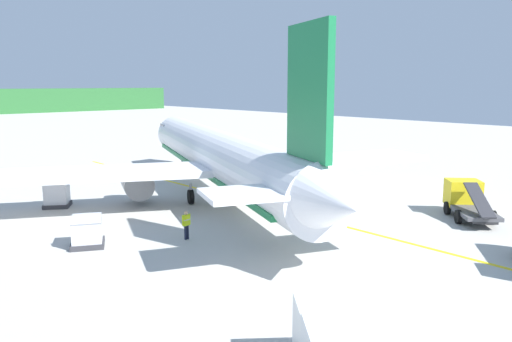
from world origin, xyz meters
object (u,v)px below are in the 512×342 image
cargo_container_mid (57,194)px  cargo_container_far (87,231)px  airliner_foreground (220,157)px  cargo_container_near (314,201)px  service_truck_baggage (467,200)px  crew_marshaller (186,223)px  crew_loader_right (294,188)px

cargo_container_mid → cargo_container_far: size_ratio=1.03×
airliner_foreground → cargo_container_near: (2.02, -8.05, -2.47)m
service_truck_baggage → crew_marshaller: (-17.27, 8.51, -0.18)m
cargo_container_near → cargo_container_far: size_ratio=0.81×
cargo_container_mid → airliner_foreground: bearing=-29.2°
crew_marshaller → service_truck_baggage: bearing=-26.2°
service_truck_baggage → crew_marshaller: service_truck_baggage is taller
service_truck_baggage → crew_loader_right: bearing=115.2°
airliner_foreground → crew_loader_right: (3.84, -4.37, -2.37)m
cargo_container_near → crew_loader_right: size_ratio=1.14×
service_truck_baggage → cargo_container_far: 24.80m
service_truck_baggage → cargo_container_far: bearing=153.4°
crew_marshaller → airliner_foreground: bearing=41.4°
cargo_container_far → cargo_container_near: bearing=-13.1°
service_truck_baggage → cargo_container_near: (-7.14, 7.61, -0.27)m
airliner_foreground → cargo_container_mid: bearing=150.8°
cargo_container_mid → cargo_container_far: (-2.35, -10.50, -0.10)m
cargo_container_near → crew_marshaller: (-10.13, 0.90, 0.09)m
cargo_container_near → cargo_container_mid: 18.88m
airliner_foreground → crew_loader_right: airliner_foreground is taller
service_truck_baggage → crew_loader_right: (-5.32, 11.29, -0.18)m
cargo_container_mid → cargo_container_near: bearing=-47.8°
cargo_container_far → crew_marshaller: (4.90, -2.60, 0.13)m
cargo_container_far → crew_marshaller: 5.55m
cargo_container_mid → crew_marshaller: (2.54, -13.10, 0.04)m
crew_marshaller → crew_loader_right: size_ratio=1.00×
airliner_foreground → cargo_container_near: airliner_foreground is taller
airliner_foreground → crew_marshaller: 11.07m
service_truck_baggage → cargo_container_mid: (-19.81, 21.61, -0.22)m
crew_marshaller → cargo_container_near: bearing=-5.1°
cargo_container_mid → crew_loader_right: size_ratio=1.44×
cargo_container_mid → service_truck_baggage: bearing=-47.5°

